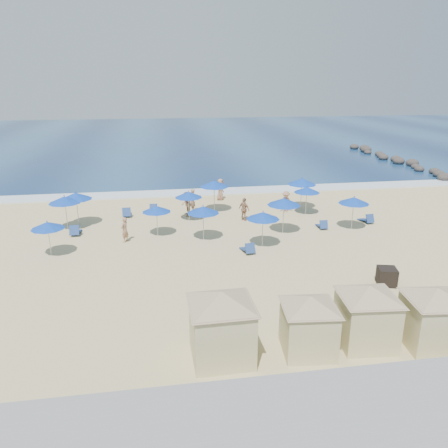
{
  "coord_description": "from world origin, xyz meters",
  "views": [
    {
      "loc": [
        -5.32,
        -22.84,
        9.77
      ],
      "look_at": [
        -1.2,
        3.0,
        1.08
      ],
      "focal_mm": 35.0,
      "sensor_mm": 36.0,
      "label": 1
    }
  ],
  "objects": [
    {
      "name": "ground",
      "position": [
        0.0,
        0.0,
        0.0
      ],
      "size": [
        160.0,
        160.0,
        0.0
      ],
      "primitive_type": "plane",
      "color": "#D5BF87",
      "rests_on": "ground"
    },
    {
      "name": "ocean",
      "position": [
        0.0,
        55.0,
        0.03
      ],
      "size": [
        160.0,
        80.0,
        0.06
      ],
      "primitive_type": "cube",
      "color": "navy",
      "rests_on": "ground"
    },
    {
      "name": "surf_line",
      "position": [
        0.0,
        15.5,
        0.04
      ],
      "size": [
        160.0,
        2.5,
        0.08
      ],
      "primitive_type": "cube",
      "color": "white",
      "rests_on": "ground"
    },
    {
      "name": "seawall",
      "position": [
        0.0,
        -13.5,
        0.65
      ],
      "size": [
        160.0,
        6.1,
        1.22
      ],
      "color": "gray",
      "rests_on": "ground"
    },
    {
      "name": "rock_jetty",
      "position": [
        24.01,
        24.9,
        0.36
      ],
      "size": [
        2.56,
        26.66,
        0.96
      ],
      "color": "#2D2725",
      "rests_on": "ground"
    },
    {
      "name": "trash_bin",
      "position": [
        5.81,
        -4.57,
        0.44
      ],
      "size": [
        1.07,
        1.07,
        0.88
      ],
      "primitive_type": "cube",
      "rotation": [
        0.0,
        0.0,
        -0.25
      ],
      "color": "black",
      "rests_on": "ground"
    },
    {
      "name": "cabana_0",
      "position": [
        -3.24,
        -9.21,
        1.7
      ],
      "size": [
        4.72,
        4.72,
        2.96
      ],
      "color": "beige",
      "rests_on": "ground"
    },
    {
      "name": "cabana_1",
      "position": [
        0.01,
        -9.34,
        1.45
      ],
      "size": [
        4.03,
        4.03,
        2.54
      ],
      "color": "beige",
      "rests_on": "ground"
    },
    {
      "name": "cabana_2",
      "position": [
        2.38,
        -9.18,
        1.56
      ],
      "size": [
        4.32,
        4.32,
        2.72
      ],
      "color": "beige",
      "rests_on": "ground"
    },
    {
      "name": "cabana_3",
      "position": [
        4.81,
        -9.69,
        1.53
      ],
      "size": [
        4.24,
        4.24,
        2.68
      ],
      "color": "beige",
      "rests_on": "ground"
    },
    {
      "name": "umbrella_0",
      "position": [
        -10.82,
        7.5,
        2.14
      ],
      "size": [
        2.17,
        2.17,
        2.47
      ],
      "color": "#A5A8AD",
      "rests_on": "ground"
    },
    {
      "name": "umbrella_1",
      "position": [
        -11.55,
        1.98,
        1.87
      ],
      "size": [
        1.89,
        1.89,
        2.16
      ],
      "color": "#A5A8AD",
      "rests_on": "ground"
    },
    {
      "name": "umbrella_2",
      "position": [
        -11.43,
        6.73,
        2.11
      ],
      "size": [
        2.14,
        2.14,
        2.43
      ],
      "color": "#A5A8AD",
      "rests_on": "ground"
    },
    {
      "name": "umbrella_3",
      "position": [
        -5.38,
        4.49,
        1.83
      ],
      "size": [
        1.86,
        1.86,
        2.12
      ],
      "color": "#A5A8AD",
      "rests_on": "ground"
    },
    {
      "name": "umbrella_4",
      "position": [
        -3.07,
        7.43,
        1.94
      ],
      "size": [
        1.97,
        1.97,
        2.24
      ],
      "color": "#A5A8AD",
      "rests_on": "ground"
    },
    {
      "name": "umbrella_5",
      "position": [
        -2.49,
        3.24,
        2.01
      ],
      "size": [
        2.04,
        2.04,
        2.32
      ],
      "color": "#A5A8AD",
      "rests_on": "ground"
    },
    {
      "name": "umbrella_6",
      "position": [
        0.93,
        1.5,
        1.99
      ],
      "size": [
        2.02,
        2.02,
        2.3
      ],
      "color": "#A5A8AD",
      "rests_on": "ground"
    },
    {
      "name": "umbrella_7",
      "position": [
        -0.94,
        9.4,
        2.21
      ],
      "size": [
        2.24,
        2.24,
        2.55
      ],
      "color": "#A5A8AD",
      "rests_on": "ground"
    },
    {
      "name": "umbrella_8",
      "position": [
        2.89,
        3.72,
        2.17
      ],
      "size": [
        2.2,
        2.2,
        2.5
      ],
      "color": "#A5A8AD",
      "rests_on": "ground"
    },
    {
      "name": "umbrella_9",
      "position": [
        5.92,
        9.05,
        2.21
      ],
      "size": [
        2.24,
        2.24,
        2.55
      ],
      "color": "#A5A8AD",
      "rests_on": "ground"
    },
    {
      "name": "umbrella_10",
      "position": [
        5.81,
        7.55,
        1.92
      ],
      "size": [
        1.94,
        1.94,
        2.21
      ],
      "color": "#A5A8AD",
      "rests_on": "ground"
    },
    {
      "name": "umbrella_11",
      "position": [
        7.78,
        3.76,
        2.03
      ],
      "size": [
        2.06,
        2.06,
        2.35
      ],
      "color": "#A5A8AD",
      "rests_on": "ground"
    },
    {
      "name": "beach_chair_0",
      "position": [
        -10.74,
        5.54,
        0.26
      ],
      "size": [
        0.62,
        1.38,
        0.76
      ],
      "color": "navy",
      "rests_on": "ground"
    },
    {
      "name": "beach_chair_1",
      "position": [
        -7.6,
        9.17,
        0.26
      ],
      "size": [
        0.66,
        1.41,
        0.76
      ],
      "color": "navy",
      "rests_on": "ground"
    },
    {
      "name": "beach_chair_2",
      "position": [
        -5.59,
        10.05,
        0.25
      ],
      "size": [
        0.68,
        1.35,
        0.72
      ],
      "color": "navy",
      "rests_on": "ground"
    },
    {
      "name": "beach_chair_3",
      "position": [
        -0.13,
        0.66,
        0.25
      ],
      "size": [
        0.77,
        1.36,
        0.71
      ],
      "color": "navy",
      "rests_on": "ground"
    },
    {
      "name": "beach_chair_4",
      "position": [
        5.84,
        4.21,
        0.23
      ],
      "size": [
        0.61,
        1.25,
        0.67
      ],
      "color": "navy",
      "rests_on": "ground"
    },
    {
      "name": "beach_chair_5",
      "position": [
        9.48,
        4.91,
        0.25
      ],
      "size": [
        0.77,
        1.39,
        0.72
      ],
      "color": "navy",
      "rests_on": "ground"
    },
    {
      "name": "beachgoer_0",
      "position": [
        -7.41,
        3.67,
        0.81
      ],
      "size": [
        0.63,
        0.7,
        1.61
      ],
      "primitive_type": "imported",
      "rotation": [
        0.0,
        0.0,
        4.18
      ],
      "color": "#A3755A",
      "rests_on": "ground"
    },
    {
      "name": "beachgoer_1",
      "position": [
        -3.16,
        8.59,
        0.93
      ],
      "size": [
        0.74,
        0.93,
        1.85
      ],
      "primitive_type": "imported",
      "rotation": [
        0.0,
        0.0,
        4.67
      ],
      "color": "#A3755A",
      "rests_on": "ground"
    },
    {
      "name": "beachgoer_2",
      "position": [
        0.89,
        6.8,
        0.85
      ],
      "size": [
        0.9,
        1.05,
        1.69
      ],
      "primitive_type": "imported",
      "rotation": [
        0.0,
        0.0,
        2.17
      ],
      "color": "#A3755A",
      "rests_on": "ground"
    },
    {
      "name": "beachgoer_3",
      "position": [
        4.47,
        8.36,
        0.83
      ],
      "size": [
        1.08,
        0.62,
        1.66
      ],
      "primitive_type": "imported",
      "rotation": [
        0.0,
        0.0,
        0.01
      ],
      "color": "#A3755A",
      "rests_on": "ground"
    },
    {
      "name": "beachgoer_4",
      "position": [
        0.03,
        12.74,
        0.91
      ],
      "size": [
        0.95,
        1.06,
        1.82
      ],
      "primitive_type": "imported",
      "rotation": [
        0.0,
        0.0,
        1.05
      ],
      "color": "#A3755A",
      "rests_on": "ground"
    },
    {
      "name": "beachgoer_5",
      "position": [
        -2.63,
        9.53,
        0.9
      ],
      "size": [
        0.44,
        0.66,
        1.81
      ],
      "primitive_type": "imported",
      "rotation": [
        0.0,
        0.0,
        4.7
      ],
      "color": "#A3755A",
      "rests_on": "ground"
    }
  ]
}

